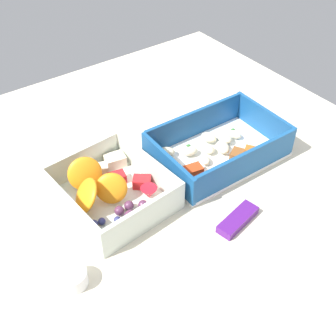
{
  "coord_description": "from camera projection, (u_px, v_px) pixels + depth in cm",
  "views": [
    {
      "loc": [
        26.87,
        38.58,
        47.35
      ],
      "look_at": [
        -1.73,
        -0.8,
        4.0
      ],
      "focal_mm": 45.32,
      "sensor_mm": 36.0,
      "label": 1
    }
  ],
  "objects": [
    {
      "name": "candy_bar",
      "position": [
        238.0,
        220.0,
        0.59
      ],
      "size": [
        7.34,
        3.77,
        1.2
      ],
      "primitive_type": "cube",
      "rotation": [
        0.0,
        0.0,
        0.2
      ],
      "color": "#51197A",
      "rests_on": "table_surface"
    },
    {
      "name": "pasta_container",
      "position": [
        217.0,
        150.0,
        0.69
      ],
      "size": [
        21.24,
        13.92,
        5.5
      ],
      "rotation": [
        0.0,
        0.0,
        -0.02
      ],
      "color": "white",
      "rests_on": "table_surface"
    },
    {
      "name": "fruit_bowl",
      "position": [
        110.0,
        190.0,
        0.62
      ],
      "size": [
        15.32,
        17.08,
        5.86
      ],
      "rotation": [
        0.0,
        0.0,
        0.08
      ],
      "color": "silver",
      "rests_on": "table_surface"
    },
    {
      "name": "table_surface",
      "position": [
        162.0,
        189.0,
        0.66
      ],
      "size": [
        80.0,
        80.0,
        2.0
      ],
      "primitive_type": "cube",
      "color": "beige",
      "rests_on": "ground"
    },
    {
      "name": "paper_cup_liner",
      "position": [
        73.0,
        278.0,
        0.52
      ],
      "size": [
        3.57,
        3.57,
        2.12
      ],
      "primitive_type": "cylinder",
      "color": "white",
      "rests_on": "table_surface"
    }
  ]
}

